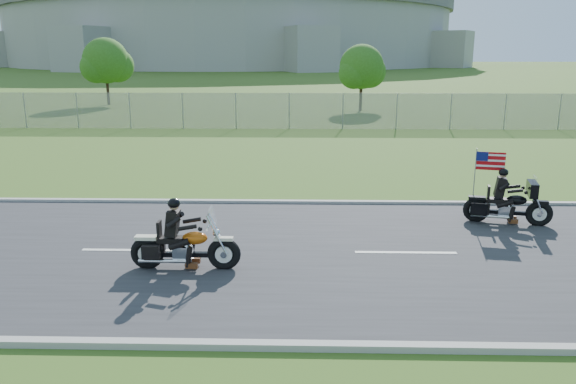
{
  "coord_description": "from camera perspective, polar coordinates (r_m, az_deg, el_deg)",
  "views": [
    {
      "loc": [
        1.73,
        -11.55,
        4.31
      ],
      "look_at": [
        1.44,
        0.0,
        1.38
      ],
      "focal_mm": 35.0,
      "sensor_mm": 36.0,
      "label": 1
    }
  ],
  "objects": [
    {
      "name": "curb_north",
      "position": [
        16.26,
        -4.71,
        -1.02
      ],
      "size": [
        120.0,
        0.18,
        0.12
      ],
      "primitive_type": "cube",
      "color": "#9E9B93",
      "rests_on": "ground"
    },
    {
      "name": "motorcycle_follow",
      "position": [
        15.21,
        21.4,
        -1.3
      ],
      "size": [
        2.14,
        0.91,
        1.81
      ],
      "rotation": [
        0.0,
        0.0,
        -0.22
      ],
      "color": "black",
      "rests_on": "ground"
    },
    {
      "name": "tree_fence_near",
      "position": [
        41.83,
        7.54,
        12.27
      ],
      "size": [
        3.52,
        3.28,
        4.75
      ],
      "color": "#382316",
      "rests_on": "ground"
    },
    {
      "name": "road",
      "position": [
        12.44,
        -6.67,
        -6.06
      ],
      "size": [
        120.0,
        8.0,
        0.04
      ],
      "primitive_type": "cube",
      "color": "#28282B",
      "rests_on": "ground"
    },
    {
      "name": "curb_south",
      "position": [
        8.8,
        -10.44,
        -15.02
      ],
      "size": [
        120.0,
        0.18,
        0.12
      ],
      "primitive_type": "cube",
      "color": "#9E9B93",
      "rests_on": "ground"
    },
    {
      "name": "motorcycle_lead",
      "position": [
        11.47,
        -10.58,
        -5.55
      ],
      "size": [
        2.23,
        0.52,
        1.5
      ],
      "rotation": [
        0.0,
        0.0,
        -0.0
      ],
      "color": "black",
      "rests_on": "ground"
    },
    {
      "name": "tree_fence_mid",
      "position": [
        48.22,
        -17.96,
        12.35
      ],
      "size": [
        3.96,
        3.69,
        5.3
      ],
      "color": "#382316",
      "rests_on": "ground"
    },
    {
      "name": "ground",
      "position": [
        12.45,
        -6.67,
        -6.15
      ],
      "size": [
        420.0,
        420.0,
        0.0
      ],
      "primitive_type": "plane",
      "color": "#374E18",
      "rests_on": "ground"
    },
    {
      "name": "fence",
      "position": [
        32.43,
        -10.64,
        8.12
      ],
      "size": [
        60.0,
        0.03,
        2.0
      ],
      "primitive_type": "cube",
      "color": "gray",
      "rests_on": "ground"
    },
    {
      "name": "stadium",
      "position": [
        183.19,
        -5.63,
        17.68
      ],
      "size": [
        140.4,
        140.4,
        29.2
      ],
      "color": "#A3A099",
      "rests_on": "ground"
    }
  ]
}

